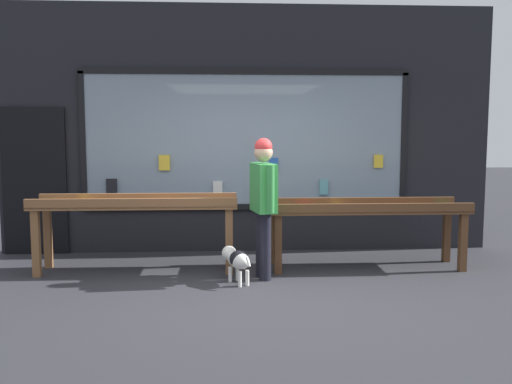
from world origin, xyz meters
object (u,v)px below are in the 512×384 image
(display_table_left, at_px, (136,211))
(person_browsing, at_px, (263,197))
(small_dog, at_px, (237,259))
(display_table_right, at_px, (366,214))

(display_table_left, distance_m, person_browsing, 1.66)
(small_dog, bearing_deg, display_table_left, 36.17)
(display_table_right, bearing_deg, person_browsing, -161.14)
(display_table_left, xyz_separation_m, small_dog, (1.25, -0.66, -0.49))
(person_browsing, height_order, small_dog, person_browsing)
(display_table_left, height_order, small_dog, display_table_left)
(display_table_left, distance_m, display_table_right, 2.95)
(display_table_left, relative_size, person_browsing, 1.51)
(display_table_right, height_order, person_browsing, person_browsing)
(display_table_left, bearing_deg, person_browsing, -16.51)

